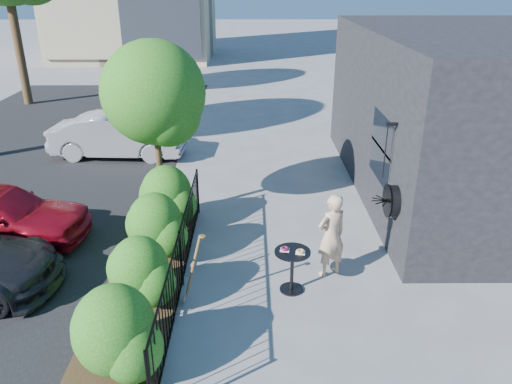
{
  "coord_description": "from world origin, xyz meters",
  "views": [
    {
      "loc": [
        -0.23,
        -7.64,
        5.15
      ],
      "look_at": [
        -0.16,
        1.45,
        1.2
      ],
      "focal_mm": 35.0,
      "sensor_mm": 36.0,
      "label": 1
    }
  ],
  "objects_px": {
    "patio_tree": "(157,99)",
    "car_silver": "(118,135)",
    "shovel": "(191,273)",
    "woman": "(331,236)",
    "cafe_table": "(292,263)"
  },
  "relations": [
    {
      "from": "cafe_table",
      "to": "shovel",
      "type": "relative_size",
      "value": 0.63
    },
    {
      "from": "woman",
      "to": "car_silver",
      "type": "bearing_deg",
      "value": -78.48
    },
    {
      "from": "woman",
      "to": "shovel",
      "type": "bearing_deg",
      "value": -8.19
    },
    {
      "from": "woman",
      "to": "car_silver",
      "type": "height_order",
      "value": "woman"
    },
    {
      "from": "patio_tree",
      "to": "car_silver",
      "type": "xyz_separation_m",
      "value": [
        -2.09,
        4.3,
        -2.1
      ]
    },
    {
      "from": "woman",
      "to": "shovel",
      "type": "xyz_separation_m",
      "value": [
        -2.46,
        -0.88,
        -0.22
      ]
    },
    {
      "from": "patio_tree",
      "to": "cafe_table",
      "type": "height_order",
      "value": "patio_tree"
    },
    {
      "from": "patio_tree",
      "to": "woman",
      "type": "relative_size",
      "value": 2.43
    },
    {
      "from": "shovel",
      "to": "cafe_table",
      "type": "bearing_deg",
      "value": 11.76
    },
    {
      "from": "patio_tree",
      "to": "car_silver",
      "type": "bearing_deg",
      "value": 115.89
    },
    {
      "from": "woman",
      "to": "shovel",
      "type": "distance_m",
      "value": 2.62
    },
    {
      "from": "car_silver",
      "to": "shovel",
      "type": "bearing_deg",
      "value": -154.8
    },
    {
      "from": "patio_tree",
      "to": "shovel",
      "type": "height_order",
      "value": "patio_tree"
    },
    {
      "from": "patio_tree",
      "to": "car_silver",
      "type": "relative_size",
      "value": 0.98
    },
    {
      "from": "cafe_table",
      "to": "shovel",
      "type": "xyz_separation_m",
      "value": [
        -1.71,
        -0.36,
        0.04
      ]
    }
  ]
}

